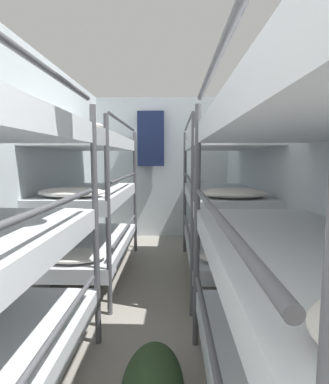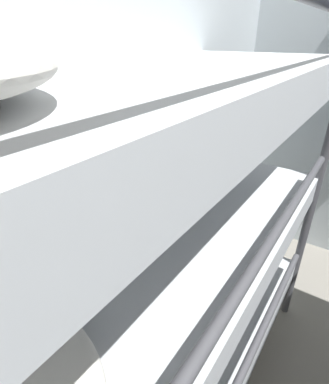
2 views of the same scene
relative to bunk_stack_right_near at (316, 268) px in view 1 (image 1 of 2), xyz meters
The scene contains 7 objects.
wall_left 2.31m from the bunk_stack_right_near, 144.84° to the left, with size 0.06×5.57×2.38m.
wall_right 1.41m from the bunk_stack_right_near, 72.55° to the left, with size 0.06×5.57×2.38m.
wall_back 4.15m from the bunk_stack_right_near, 100.17° to the left, with size 2.36×0.06×2.38m.
bunk_stack_right_near is the anchor object (origin of this frame).
bunk_stack_left_far 2.64m from the bunk_stack_right_near, 123.68° to the left, with size 0.78×1.84×1.76m.
bunk_stack_right_far 2.20m from the bunk_stack_right_near, 90.00° to the left, with size 0.78×1.84×1.76m.
hanging_coat 4.10m from the bunk_stack_right_near, 103.11° to the left, with size 0.44×0.12×0.90m.
Camera 1 is at (0.19, 0.29, 1.36)m, focal length 28.00 mm.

